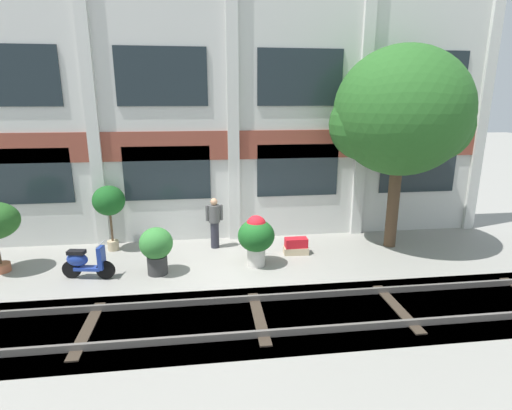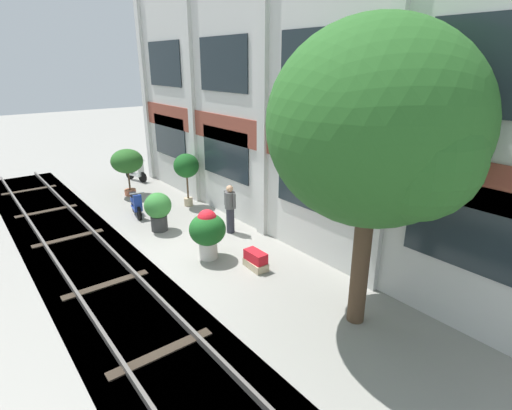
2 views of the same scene
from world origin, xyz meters
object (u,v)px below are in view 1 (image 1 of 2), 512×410
object	(u,v)px
potted_plant_tall_urn	(109,202)
potted_plant_square_trough	(296,246)
potted_plant_ribbed_drum	(156,247)
broadleaf_tree	(401,115)
scooter_second_parked	(85,263)
resident_by_doorway	(214,221)
potted_plant_stone_basin	(256,236)

from	to	relation	value
potted_plant_tall_urn	potted_plant_square_trough	size ratio (longest dim) A/B	2.67
potted_plant_square_trough	potted_plant_ribbed_drum	bearing A→B (deg)	-167.20
broadleaf_tree	scooter_second_parked	xyz separation A→B (m)	(-8.89, -1.25, -3.62)
potted_plant_tall_urn	scooter_second_parked	bearing A→B (deg)	-97.37
broadleaf_tree	resident_by_doorway	world-z (taller)	broadleaf_tree
potted_plant_stone_basin	potted_plant_ribbed_drum	bearing A→B (deg)	-175.13
potted_plant_ribbed_drum	resident_by_doorway	world-z (taller)	resident_by_doorway
potted_plant_square_trough	scooter_second_parked	world-z (taller)	scooter_second_parked
resident_by_doorway	potted_plant_stone_basin	bearing A→B (deg)	30.48
potted_plant_tall_urn	scooter_second_parked	world-z (taller)	potted_plant_tall_urn
broadleaf_tree	potted_plant_ribbed_drum	world-z (taller)	broadleaf_tree
broadleaf_tree	scooter_second_parked	world-z (taller)	broadleaf_tree
potted_plant_tall_urn	potted_plant_square_trough	bearing A→B (deg)	-10.52
broadleaf_tree	potted_plant_ribbed_drum	distance (m)	7.90
potted_plant_ribbed_drum	scooter_second_parked	xyz separation A→B (m)	(-1.81, -0.06, -0.31)
potted_plant_square_trough	broadleaf_tree	bearing A→B (deg)	5.39
potted_plant_tall_urn	broadleaf_tree	bearing A→B (deg)	-4.85
scooter_second_parked	resident_by_doorway	distance (m)	3.85
potted_plant_square_trough	resident_by_doorway	size ratio (longest dim) A/B	0.48
potted_plant_stone_basin	resident_by_doorway	world-z (taller)	resident_by_doorway
potted_plant_stone_basin	resident_by_doorway	size ratio (longest dim) A/B	0.91
scooter_second_parked	potted_plant_ribbed_drum	bearing A→B (deg)	11.99
potted_plant_tall_urn	resident_by_doorway	distance (m)	3.20
potted_plant_square_trough	scooter_second_parked	distance (m)	5.86
broadleaf_tree	potted_plant_stone_basin	xyz separation A→B (m)	(-4.40, -0.97, -3.20)
potted_plant_stone_basin	potted_plant_tall_urn	bearing A→B (deg)	158.09
resident_by_doorway	broadleaf_tree	bearing A→B (deg)	78.71
scooter_second_parked	resident_by_doorway	size ratio (longest dim) A/B	0.86
broadleaf_tree	potted_plant_stone_basin	bearing A→B (deg)	-167.59
potted_plant_ribbed_drum	potted_plant_square_trough	size ratio (longest dim) A/B	1.69
potted_plant_tall_urn	potted_plant_square_trough	world-z (taller)	potted_plant_tall_urn
potted_plant_tall_urn	potted_plant_stone_basin	bearing A→B (deg)	-21.91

